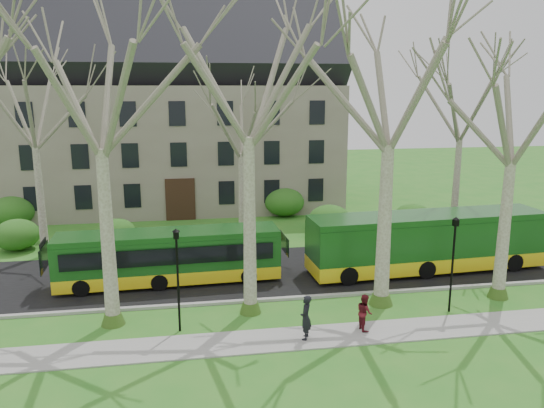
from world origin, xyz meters
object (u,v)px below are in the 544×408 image
(bus_lead, at_px, (170,256))
(pedestrian_a, at_px, (306,317))
(bus_follow, at_px, (427,241))
(pedestrian_b, at_px, (364,312))

(bus_lead, distance_m, pedestrian_a, 9.11)
(bus_follow, distance_m, pedestrian_b, 8.70)
(bus_lead, xyz_separation_m, pedestrian_a, (5.47, -7.27, -0.49))
(bus_lead, xyz_separation_m, bus_follow, (13.83, -0.39, 0.24))
(bus_lead, bearing_deg, pedestrian_b, -42.64)
(pedestrian_a, bearing_deg, bus_lead, -121.57)
(bus_follow, height_order, pedestrian_b, bus_follow)
(bus_follow, height_order, pedestrian_a, bus_follow)
(pedestrian_a, relative_size, pedestrian_b, 1.19)
(bus_lead, bearing_deg, bus_follow, -3.91)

